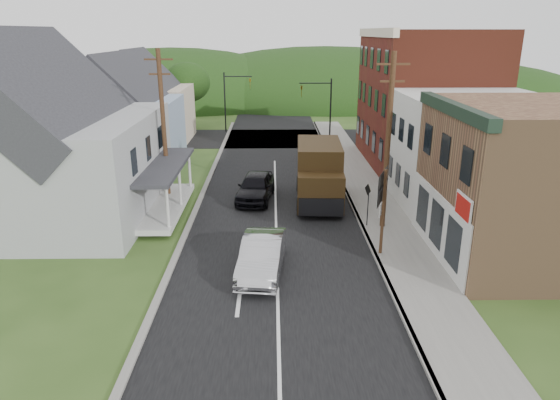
{
  "coord_description": "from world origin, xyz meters",
  "views": [
    {
      "loc": [
        -0.17,
        -20.91,
        9.87
      ],
      "look_at": [
        0.18,
        1.74,
        2.2
      ],
      "focal_mm": 32.0,
      "sensor_mm": 36.0,
      "label": 1
    }
  ],
  "objects_px": {
    "dark_sedan": "(256,187)",
    "warning_sign": "(368,199)",
    "silver_sedan": "(262,256)",
    "delivery_van": "(319,174)",
    "route_sign_cluster": "(383,200)"
  },
  "relations": [
    {
      "from": "silver_sedan",
      "to": "warning_sign",
      "type": "xyz_separation_m",
      "value": [
        5.42,
        5.09,
        0.82
      ]
    },
    {
      "from": "silver_sedan",
      "to": "dark_sedan",
      "type": "bearing_deg",
      "value": 99.3
    },
    {
      "from": "warning_sign",
      "to": "dark_sedan",
      "type": "bearing_deg",
      "value": 123.05
    },
    {
      "from": "silver_sedan",
      "to": "route_sign_cluster",
      "type": "xyz_separation_m",
      "value": [
        5.39,
        1.66,
        1.93
      ]
    },
    {
      "from": "delivery_van",
      "to": "warning_sign",
      "type": "height_order",
      "value": "delivery_van"
    },
    {
      "from": "dark_sedan",
      "to": "delivery_van",
      "type": "bearing_deg",
      "value": -0.73
    },
    {
      "from": "delivery_van",
      "to": "route_sign_cluster",
      "type": "height_order",
      "value": "route_sign_cluster"
    },
    {
      "from": "dark_sedan",
      "to": "warning_sign",
      "type": "xyz_separation_m",
      "value": [
        5.99,
        -4.77,
        0.78
      ]
    },
    {
      "from": "silver_sedan",
      "to": "warning_sign",
      "type": "bearing_deg",
      "value": 49.16
    },
    {
      "from": "route_sign_cluster",
      "to": "warning_sign",
      "type": "bearing_deg",
      "value": 111.49
    },
    {
      "from": "delivery_van",
      "to": "dark_sedan",
      "type": "bearing_deg",
      "value": 174.46
    },
    {
      "from": "dark_sedan",
      "to": "silver_sedan",
      "type": "bearing_deg",
      "value": -79.08
    },
    {
      "from": "dark_sedan",
      "to": "delivery_van",
      "type": "relative_size",
      "value": 0.76
    },
    {
      "from": "silver_sedan",
      "to": "warning_sign",
      "type": "relative_size",
      "value": 2.11
    },
    {
      "from": "dark_sedan",
      "to": "route_sign_cluster",
      "type": "bearing_deg",
      "value": -46.4
    }
  ]
}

